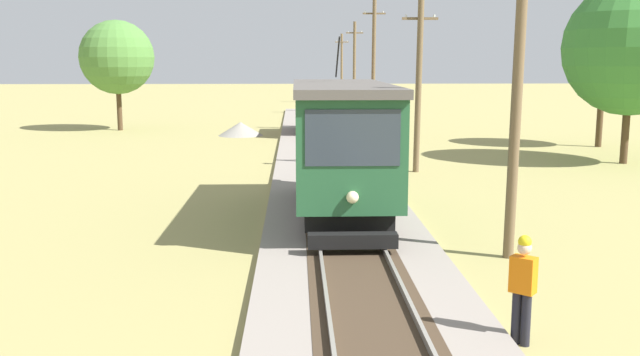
# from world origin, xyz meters

# --- Properties ---
(red_tram) EXTENTS (2.60, 8.54, 4.79)m
(red_tram) POSITION_xyz_m (0.00, 17.37, 2.19)
(red_tram) COLOR #235633
(red_tram) RESTS_ON rail_right
(freight_car) EXTENTS (2.40, 5.20, 2.31)m
(freight_car) POSITION_xyz_m (0.00, 40.02, 1.56)
(freight_car) COLOR maroon
(freight_car) RESTS_ON rail_right
(utility_pole_near_tram) EXTENTS (1.40, 0.42, 7.07)m
(utility_pole_near_tram) POSITION_xyz_m (3.59, 13.36, 3.63)
(utility_pole_near_tram) COLOR brown
(utility_pole_near_tram) RESTS_ON ground
(utility_pole_mid) EXTENTS (1.40, 0.60, 6.86)m
(utility_pole_mid) POSITION_xyz_m (3.59, 25.59, 3.52)
(utility_pole_mid) COLOR brown
(utility_pole_mid) RESTS_ON ground
(utility_pole_far) EXTENTS (1.40, 0.58, 8.23)m
(utility_pole_far) POSITION_xyz_m (3.59, 41.54, 4.21)
(utility_pole_far) COLOR brown
(utility_pole_far) RESTS_ON ground
(utility_pole_distant) EXTENTS (1.40, 0.49, 7.51)m
(utility_pole_distant) POSITION_xyz_m (3.59, 55.57, 3.85)
(utility_pole_distant) COLOR brown
(utility_pole_distant) RESTS_ON ground
(utility_pole_horizon) EXTENTS (1.40, 0.47, 7.12)m
(utility_pole_horizon) POSITION_xyz_m (3.59, 71.12, 3.66)
(utility_pole_horizon) COLOR brown
(utility_pole_horizon) RESTS_ON ground
(gravel_pile) EXTENTS (2.66, 2.66, 0.81)m
(gravel_pile) POSITION_xyz_m (-4.52, 39.69, 0.40)
(gravel_pile) COLOR gray
(gravel_pile) RESTS_ON ground
(track_worker) EXTENTS (0.44, 0.43, 1.78)m
(track_worker) POSITION_xyz_m (2.29, 8.56, 0.98)
(track_worker) COLOR black
(track_worker) RESTS_ON ground
(tree_left_near) EXTENTS (4.64, 4.64, 6.94)m
(tree_left_near) POSITION_xyz_m (-12.48, 43.14, 4.61)
(tree_left_near) COLOR #4C3823
(tree_left_near) RESTS_ON ground
(tree_right_near) EXTENTS (5.73, 5.73, 7.81)m
(tree_right_near) POSITION_xyz_m (13.02, 27.73, 4.94)
(tree_right_near) COLOR #4C3823
(tree_right_near) RESTS_ON ground
(tree_left_far) EXTENTS (4.13, 4.13, 7.00)m
(tree_left_far) POSITION_xyz_m (14.46, 33.58, 4.92)
(tree_left_far) COLOR #4C3823
(tree_left_far) RESTS_ON ground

